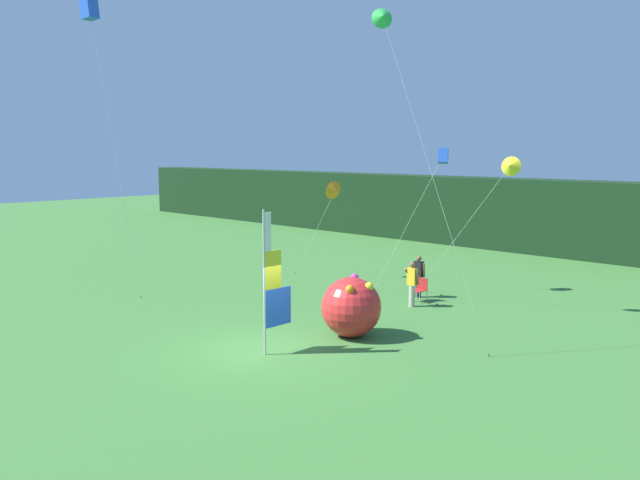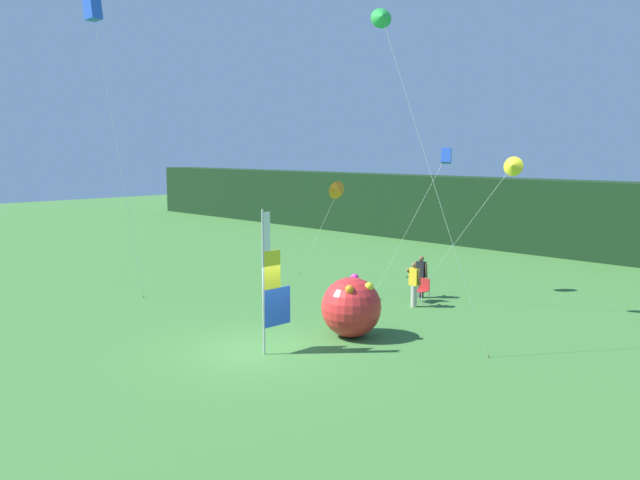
# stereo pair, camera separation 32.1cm
# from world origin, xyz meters

# --- Properties ---
(ground_plane) EXTENTS (120.00, 120.00, 0.00)m
(ground_plane) POSITION_xyz_m (0.00, 0.00, 0.00)
(ground_plane) COLOR #3D7533
(distant_treeline) EXTENTS (80.00, 2.40, 4.10)m
(distant_treeline) POSITION_xyz_m (0.00, 22.83, 2.05)
(distant_treeline) COLOR black
(distant_treeline) RESTS_ON ground
(banner_flag) EXTENTS (0.06, 1.03, 4.11)m
(banner_flag) POSITION_xyz_m (0.30, 0.10, 1.97)
(banner_flag) COLOR #B7B7BC
(banner_flag) RESTS_ON ground
(person_near_banner) EXTENTS (0.55, 0.48, 1.65)m
(person_near_banner) POSITION_xyz_m (-0.91, 8.79, 0.88)
(person_near_banner) COLOR black
(person_near_banner) RESTS_ON ground
(person_mid_field) EXTENTS (0.55, 0.48, 1.66)m
(person_mid_field) POSITION_xyz_m (-0.18, 7.37, 0.89)
(person_mid_field) COLOR #B7B2A3
(person_mid_field) RESTS_ON ground
(inflatable_balloon) EXTENTS (1.86, 1.86, 1.92)m
(inflatable_balloon) POSITION_xyz_m (0.84, 2.85, 0.94)
(inflatable_balloon) COLOR red
(inflatable_balloon) RESTS_ON ground
(folding_chair) EXTENTS (0.51, 0.51, 0.89)m
(folding_chair) POSITION_xyz_m (-0.47, 8.27, 0.51)
(folding_chair) COLOR #BCBCC1
(folding_chair) RESTS_ON ground
(kite_blue_box_0) EXTENTS (0.63, 1.77, 11.06)m
(kite_blue_box_0) POSITION_xyz_m (-8.78, -0.38, 10.62)
(kite_blue_box_0) COLOR brown
(kite_blue_box_0) RESTS_ON ground
(kite_yellow_delta_1) EXTENTS (4.38, 0.50, 5.55)m
(kite_yellow_delta_1) POSITION_xyz_m (2.78, 8.82, 5.17)
(kite_yellow_delta_1) COLOR brown
(kite_yellow_delta_1) RESTS_ON ground
(kite_blue_box_2) EXTENTS (1.99, 2.65, 5.83)m
(kite_blue_box_2) POSITION_xyz_m (-0.94, 10.29, 5.47)
(kite_blue_box_2) COLOR brown
(kite_blue_box_2) RESTS_ON ground
(kite_green_delta_3) EXTENTS (2.91, 2.03, 9.59)m
(kite_green_delta_3) POSITION_xyz_m (2.38, 2.36, 9.18)
(kite_green_delta_3) COLOR brown
(kite_green_delta_3) RESTS_ON ground
(kite_orange_delta_4) EXTENTS (2.27, 1.02, 4.36)m
(kite_orange_delta_4) POSITION_xyz_m (-5.90, 9.31, 3.92)
(kite_orange_delta_4) COLOR brown
(kite_orange_delta_4) RESTS_ON ground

